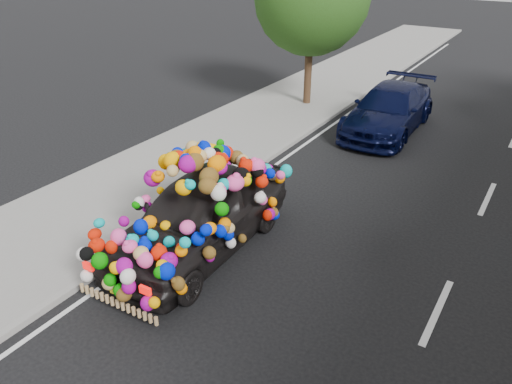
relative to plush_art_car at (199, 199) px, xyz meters
The scene contains 6 objects.
ground 1.78m from the plush_art_car, 26.63° to the left, with size 100.00×100.00×0.00m, color black.
sidewalk 3.35m from the plush_art_car, 169.06° to the left, with size 4.00×60.00×0.12m, color gray.
kerb 1.71m from the plush_art_car, 152.52° to the left, with size 0.15×60.00×0.13m, color gray.
lane_markings 4.97m from the plush_art_car, ahead, with size 6.00×50.00×0.01m, color silver, non-canonical shape.
plush_art_car is the anchor object (origin of this frame).
navy_sedan 9.10m from the plush_art_car, 83.81° to the left, with size 2.08×5.12×1.49m, color black.
Camera 1 is at (4.51, -7.55, 5.97)m, focal length 35.00 mm.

